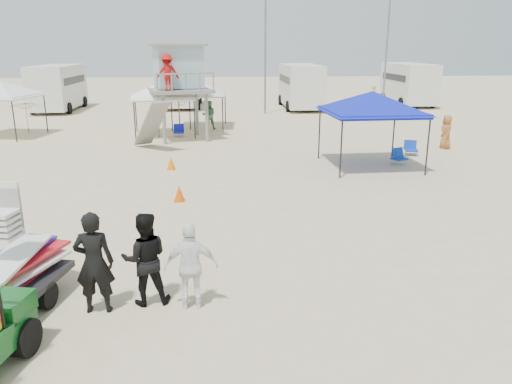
{
  "coord_description": "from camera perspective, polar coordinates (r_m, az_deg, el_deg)",
  "views": [
    {
      "loc": [
        -0.38,
        -8.28,
        4.63
      ],
      "look_at": [
        0.5,
        3.0,
        1.3
      ],
      "focal_mm": 35.0,
      "sensor_mm": 36.0,
      "label": 1
    }
  ],
  "objects": [
    {
      "name": "umbrella_b",
      "position": [
        29.95,
        -8.69,
        8.88
      ],
      "size": [
        2.3,
        2.32,
        1.61
      ],
      "primitive_type": "imported",
      "rotation": [
        0.0,
        0.0,
        0.39
      ],
      "color": "orange",
      "rests_on": "ground"
    },
    {
      "name": "rv_far_right",
      "position": [
        42.74,
        17.03,
        11.91
      ],
      "size": [
        2.64,
        6.6,
        3.25
      ],
      "color": "silver",
      "rests_on": "ground"
    },
    {
      "name": "light_pole_right",
      "position": [
        38.81,
        14.66,
        14.97
      ],
      "size": [
        0.14,
        0.14,
        8.0
      ],
      "primitive_type": "cylinder",
      "color": "slate",
      "rests_on": "ground"
    },
    {
      "name": "man_mid",
      "position": [
        9.42,
        -12.56,
        -7.46
      ],
      "size": [
        0.94,
        0.78,
        1.77
      ],
      "primitive_type": "imported",
      "rotation": [
        0.0,
        0.0,
        3.28
      ],
      "color": "black",
      "rests_on": "ground"
    },
    {
      "name": "canopy_white_c",
      "position": [
        29.48,
        -6.55,
        12.34
      ],
      "size": [
        3.19,
        3.19,
        3.14
      ],
      "color": "black",
      "rests_on": "ground"
    },
    {
      "name": "man_right",
      "position": [
        9.13,
        -7.41,
        -8.42
      ],
      "size": [
        0.97,
        0.42,
        1.64
      ],
      "primitive_type": "imported",
      "rotation": [
        0.0,
        0.0,
        3.16
      ],
      "color": "white",
      "rests_on": "ground"
    },
    {
      "name": "rv_mid_right",
      "position": [
        38.91,
        5.12,
        12.17
      ],
      "size": [
        2.64,
        7.0,
        3.25
      ],
      "color": "silver",
      "rests_on": "ground"
    },
    {
      "name": "light_pole_left",
      "position": [
        35.45,
        1.06,
        15.38
      ],
      "size": [
        0.14,
        0.14,
        8.0
      ],
      "primitive_type": "cylinder",
      "color": "slate",
      "rests_on": "ground"
    },
    {
      "name": "cone_far",
      "position": [
        19.62,
        -9.69,
        3.27
      ],
      "size": [
        0.34,
        0.34,
        0.5
      ],
      "primitive_type": "cone",
      "color": "orange",
      "rests_on": "ground"
    },
    {
      "name": "lifeguard_tower",
      "position": [
        25.78,
        -8.93,
        13.55
      ],
      "size": [
        3.54,
        3.54,
        4.61
      ],
      "color": "gray",
      "rests_on": "ground"
    },
    {
      "name": "distant_beachgoers",
      "position": [
        29.73,
        7.67,
        8.89
      ],
      "size": [
        13.21,
        16.59,
        1.72
      ],
      "color": "#A3612E",
      "rests_on": "ground"
    },
    {
      "name": "surf_trailer",
      "position": [
        10.1,
        -26.03,
        -7.41
      ],
      "size": [
        1.66,
        2.53,
        2.06
      ],
      "color": "black",
      "rests_on": "ground"
    },
    {
      "name": "beach_chair_a",
      "position": [
        26.92,
        -8.82,
        6.98
      ],
      "size": [
        0.57,
        0.61,
        0.64
      ],
      "color": "#1019B1",
      "rests_on": "ground"
    },
    {
      "name": "umbrella_a",
      "position": [
        30.32,
        -24.73,
        7.75
      ],
      "size": [
        2.06,
        2.09,
        1.7
      ],
      "primitive_type": "imported",
      "rotation": [
        0.0,
        0.0,
        0.12
      ],
      "color": "red",
      "rests_on": "ground"
    },
    {
      "name": "ground",
      "position": [
        9.5,
        -1.65,
        -12.79
      ],
      "size": [
        140.0,
        140.0,
        0.0
      ],
      "primitive_type": "plane",
      "color": "beige",
      "rests_on": "ground"
    },
    {
      "name": "cone_near",
      "position": [
        15.56,
        -8.77,
        -0.14
      ],
      "size": [
        0.34,
        0.34,
        0.5
      ],
      "primitive_type": "cone",
      "color": "#DD4F06",
      "rests_on": "ground"
    },
    {
      "name": "beach_chair_b",
      "position": [
        21.13,
        15.96,
        3.98
      ],
      "size": [
        0.7,
        0.78,
        0.64
      ],
      "color": "#0F3BA9",
      "rests_on": "ground"
    },
    {
      "name": "rv_far_left",
      "position": [
        40.1,
        -21.72,
        11.23
      ],
      "size": [
        2.64,
        6.8,
        3.25
      ],
      "color": "silver",
      "rests_on": "ground"
    },
    {
      "name": "canopy_blue",
      "position": [
        19.94,
        13.19,
        10.75
      ],
      "size": [
        3.55,
        3.55,
        3.36
      ],
      "color": "black",
      "rests_on": "ground"
    },
    {
      "name": "beach_chair_c",
      "position": [
        23.0,
        17.28,
        4.84
      ],
      "size": [
        0.69,
        0.75,
        0.64
      ],
      "color": "#1037B2",
      "rests_on": "ground"
    },
    {
      "name": "rv_mid_left",
      "position": [
        39.96,
        -8.39,
        12.18
      ],
      "size": [
        2.65,
        6.5,
        3.25
      ],
      "color": "silver",
      "rests_on": "ground"
    },
    {
      "name": "canopy_white_a",
      "position": [
        27.13,
        -10.65,
        12.02
      ],
      "size": [
        3.52,
        3.52,
        3.23
      ],
      "color": "black",
      "rests_on": "ground"
    },
    {
      "name": "man_left",
      "position": [
        9.33,
        -18.01,
        -7.7
      ],
      "size": [
        0.7,
        0.46,
        1.9
      ],
      "primitive_type": "imported",
      "rotation": [
        0.0,
        0.0,
        3.16
      ],
      "color": "black",
      "rests_on": "ground"
    }
  ]
}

